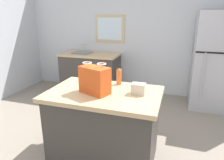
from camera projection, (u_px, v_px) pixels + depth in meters
The scene contains 7 objects.
back_wall at pixel (148, 37), 4.47m from camera, with size 5.70×0.13×2.50m.
kitchen_island at pixel (104, 126), 2.49m from camera, with size 1.28×0.84×0.88m.
refrigerator at pixel (214, 61), 3.81m from camera, with size 0.73×0.75×1.78m.
sink_counter at pixel (90, 72), 4.71m from camera, with size 1.28×0.68×1.07m.
shopping_bag at pixel (95, 80), 2.28m from camera, with size 0.38×0.29×0.35m.
small_box at pixel (139, 89), 2.27m from camera, with size 0.15×0.11×0.12m, color beige.
bottle at pixel (119, 76), 2.57m from camera, with size 0.06×0.06×0.24m.
Camera 1 is at (0.65, -2.03, 1.72)m, focal length 33.33 mm.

